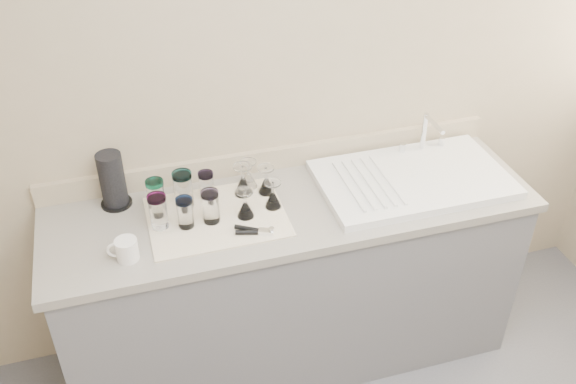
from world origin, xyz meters
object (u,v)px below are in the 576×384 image
object	(u,v)px
tumbler_purple	(206,185)
tumbler_lavender	(211,206)
tumbler_cyan	(183,189)
goblet_front_right	(273,198)
tumbler_magenta	(158,211)
white_mug	(126,250)
paper_towel_roll	(112,181)
goblet_back_right	(266,184)
goblet_back_left	(243,184)
tumbler_blue	(185,212)
tumbler_teal	(156,196)
goblet_extra	(249,178)
goblet_front_left	(245,208)
can_opener	(254,231)
sink_unit	(413,178)

from	to	relation	value
tumbler_purple	tumbler_lavender	xyz separation A→B (m)	(-0.01, -0.16, 0.01)
tumbler_cyan	goblet_front_right	world-z (taller)	tumbler_cyan
tumbler_magenta	white_mug	xyz separation A→B (m)	(-0.14, -0.15, -0.04)
tumbler_lavender	paper_towel_roll	distance (m)	0.43
tumbler_lavender	goblet_back_right	world-z (taller)	tumbler_lavender
tumbler_magenta	goblet_back_left	distance (m)	0.39
tumbler_blue	tumbler_teal	bearing A→B (deg)	125.24
goblet_extra	goblet_front_right	bearing A→B (deg)	-70.31
white_mug	paper_towel_roll	world-z (taller)	paper_towel_roll
tumbler_teal	tumbler_cyan	size ratio (longest dim) A/B	0.91
tumbler_teal	paper_towel_roll	size ratio (longest dim) A/B	0.60
tumbler_cyan	paper_towel_roll	size ratio (longest dim) A/B	0.66
white_mug	paper_towel_roll	xyz separation A→B (m)	(-0.01, 0.36, 0.08)
white_mug	goblet_front_left	bearing A→B (deg)	13.84
white_mug	tumbler_blue	bearing A→B (deg)	27.06
goblet_back_right	can_opener	bearing A→B (deg)	-114.58
goblet_extra	can_opener	bearing A→B (deg)	-99.90
goblet_extra	paper_towel_roll	xyz separation A→B (m)	(-0.56, 0.04, 0.07)
tumbler_lavender	white_mug	bearing A→B (deg)	-159.73
sink_unit	can_opener	world-z (taller)	sink_unit
tumbler_purple	goblet_front_right	distance (m)	0.28
goblet_front_right	goblet_front_left	bearing A→B (deg)	-165.78
tumbler_blue	can_opener	bearing A→B (deg)	-26.15
goblet_extra	paper_towel_roll	distance (m)	0.56
tumbler_teal	tumbler_blue	xyz separation A→B (m)	(0.10, -0.14, -0.01)
tumbler_blue	goblet_back_left	distance (m)	0.31
goblet_front_left	paper_towel_roll	world-z (taller)	paper_towel_roll
tumbler_teal	white_mug	world-z (taller)	tumbler_teal
tumbler_teal	goblet_back_right	size ratio (longest dim) A/B	1.16
tumbler_purple	white_mug	bearing A→B (deg)	-141.40
tumbler_magenta	tumbler_blue	world-z (taller)	tumbler_magenta
goblet_back_right	white_mug	bearing A→B (deg)	-157.03
goblet_front_right	can_opener	world-z (taller)	goblet_front_right
tumbler_teal	tumbler_blue	world-z (taller)	tumbler_teal
tumbler_lavender	can_opener	world-z (taller)	tumbler_lavender
tumbler_cyan	goblet_front_right	distance (m)	0.37
sink_unit	tumbler_magenta	world-z (taller)	sink_unit
tumbler_teal	goblet_front_right	bearing A→B (deg)	-13.32
tumbler_magenta	can_opener	bearing A→B (deg)	-23.18
tumbler_purple	tumbler_magenta	distance (m)	0.25
tumbler_magenta	goblet_extra	world-z (taller)	tumbler_magenta
goblet_back_left	goblet_front_left	xyz separation A→B (m)	(-0.03, -0.16, -0.01)
tumbler_blue	goblet_extra	distance (m)	0.36
tumbler_magenta	can_opener	size ratio (longest dim) A/B	0.97
goblet_back_left	tumbler_blue	bearing A→B (deg)	-150.51
tumbler_magenta	white_mug	bearing A→B (deg)	-133.25
tumbler_teal	tumbler_purple	world-z (taller)	tumbler_teal
paper_towel_roll	white_mug	bearing A→B (deg)	-88.00
sink_unit	paper_towel_roll	bearing A→B (deg)	170.82
paper_towel_roll	tumbler_teal	bearing A→B (deg)	-32.89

